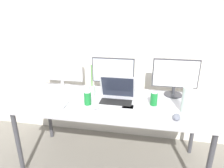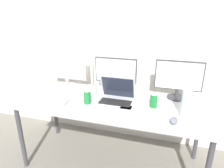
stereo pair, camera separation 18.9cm
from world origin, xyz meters
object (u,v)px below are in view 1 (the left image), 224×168
object	(u,v)px
soda_can_near_keyboard	(88,98)
monitor_center	(113,73)
soda_can_by_laptop	(154,99)
bamboo_vase	(92,89)
laptop_silver	(117,96)
water_bottle	(187,98)
keyboard_main	(45,103)
monitor_right	(175,76)
keyboard_aux	(142,110)
mouse_by_laptop	(177,117)
mouse_by_keyboard	(96,106)
monitor_left	(61,69)
work_desk	(112,106)

from	to	relation	value
soda_can_near_keyboard	monitor_center	bearing A→B (deg)	64.17
soda_can_by_laptop	bamboo_vase	xyz separation A→B (m)	(-0.63, 0.11, 0.01)
laptop_silver	water_bottle	distance (m)	0.63
laptop_silver	keyboard_main	xyz separation A→B (m)	(-0.66, -0.18, -0.05)
monitor_right	keyboard_aux	size ratio (longest dim) A/B	1.26
mouse_by_laptop	monitor_right	bearing A→B (deg)	98.42
soda_can_by_laptop	monitor_center	bearing A→B (deg)	148.54
monitor_right	soda_can_near_keyboard	size ratio (longest dim) A/B	3.62
monitor_right	mouse_by_laptop	size ratio (longest dim) A/B	4.76
mouse_by_keyboard	water_bottle	xyz separation A→B (m)	(0.78, 0.07, 0.11)
mouse_by_keyboard	soda_can_near_keyboard	distance (m)	0.12
keyboard_main	bamboo_vase	distance (m)	0.48
mouse_by_keyboard	bamboo_vase	xyz separation A→B (m)	(-0.11, 0.26, 0.05)
mouse_by_laptop	monitor_left	bearing A→B (deg)	168.90
laptop_silver	mouse_by_laptop	bearing A→B (deg)	-23.33
monitor_left	monitor_center	xyz separation A→B (m)	(0.58, 0.01, -0.02)
monitor_left	laptop_silver	bearing A→B (deg)	-20.89
monitor_left	mouse_by_keyboard	xyz separation A→B (m)	(0.50, -0.41, -0.21)
laptop_silver	mouse_by_keyboard	size ratio (longest dim) A/B	3.74
laptop_silver	soda_can_by_laptop	distance (m)	0.35
keyboard_aux	laptop_silver	bearing A→B (deg)	152.45
soda_can_by_laptop	bamboo_vase	size ratio (longest dim) A/B	0.38
keyboard_aux	water_bottle	distance (m)	0.39
mouse_by_keyboard	soda_can_by_laptop	distance (m)	0.54
monitor_center	monitor_right	distance (m)	0.64
monitor_right	keyboard_main	world-z (taller)	monitor_right
monitor_center	monitor_right	xyz separation A→B (m)	(0.64, -0.00, 0.01)
keyboard_main	keyboard_aux	distance (m)	0.91
mouse_by_keyboard	soda_can_near_keyboard	xyz separation A→B (m)	(-0.10, 0.06, 0.05)
mouse_by_laptop	soda_can_by_laptop	xyz separation A→B (m)	(-0.18, 0.23, 0.04)
laptop_silver	mouse_by_keyboard	world-z (taller)	laptop_silver
keyboard_main	soda_can_by_laptop	size ratio (longest dim) A/B	3.37
bamboo_vase	laptop_silver	bearing A→B (deg)	-21.19
monitor_center	bamboo_vase	distance (m)	0.28
monitor_center	keyboard_main	bearing A→B (deg)	-142.31
soda_can_near_keyboard	mouse_by_laptop	bearing A→B (deg)	-9.35
mouse_by_laptop	water_bottle	bearing A→B (deg)	69.54
mouse_by_laptop	bamboo_vase	xyz separation A→B (m)	(-0.81, 0.34, 0.05)
monitor_left	monitor_right	bearing A→B (deg)	0.48
monitor_right	keyboard_main	distance (m)	1.31
monitor_left	monitor_center	world-z (taller)	monitor_left
work_desk	keyboard_aux	bearing A→B (deg)	-27.58
bamboo_vase	keyboard_main	bearing A→B (deg)	-143.56
monitor_right	keyboard_aux	xyz separation A→B (m)	(-0.30, -0.42, -0.20)
work_desk	laptop_silver	world-z (taller)	laptop_silver
monitor_center	water_bottle	xyz separation A→B (m)	(0.70, -0.36, -0.07)
monitor_left	keyboard_aux	xyz separation A→B (m)	(0.92, -0.40, -0.22)
keyboard_main	mouse_by_laptop	size ratio (longest dim) A/B	4.43
water_bottle	bamboo_vase	bearing A→B (deg)	167.70
work_desk	soda_can_near_keyboard	bearing A→B (deg)	-153.59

